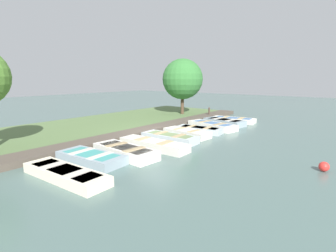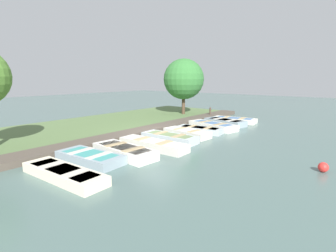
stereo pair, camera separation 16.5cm
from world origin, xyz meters
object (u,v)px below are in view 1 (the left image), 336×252
at_px(rowboat_5, 187,133).
at_px(rowboat_7, 212,125).
at_px(rowboat_4, 170,138).
at_px(rowboat_6, 199,130).
at_px(rowboat_3, 154,144).
at_px(rowboat_1, 91,158).
at_px(park_tree_left, 183,79).
at_px(rowboat_8, 224,122).
at_px(rowboat_9, 233,120).
at_px(rowboat_2, 125,151).
at_px(buoy, 324,167).
at_px(rowboat_0, 65,174).
at_px(mooring_post_far, 209,112).

height_order(rowboat_5, rowboat_7, rowboat_7).
relative_size(rowboat_4, rowboat_6, 1.07).
bearing_deg(rowboat_3, rowboat_5, 93.12).
bearing_deg(rowboat_1, rowboat_3, 74.22).
xyz_separation_m(rowboat_5, park_tree_left, (-4.94, 6.58, 3.00)).
bearing_deg(park_tree_left, rowboat_3, -61.98).
height_order(rowboat_1, rowboat_8, rowboat_8).
bearing_deg(rowboat_3, park_tree_left, 116.24).
relative_size(rowboat_1, rowboat_9, 0.90).
bearing_deg(rowboat_2, park_tree_left, 118.05).
distance_m(rowboat_5, buoy, 7.35).
relative_size(rowboat_4, buoy, 8.71).
distance_m(rowboat_0, rowboat_6, 9.26).
distance_m(rowboat_1, mooring_post_far, 13.55).
xyz_separation_m(rowboat_0, rowboat_9, (-0.43, 14.14, -0.00)).
relative_size(rowboat_5, park_tree_left, 0.58).
relative_size(rowboat_6, mooring_post_far, 3.26).
relative_size(rowboat_2, rowboat_3, 0.90).
bearing_deg(rowboat_1, park_tree_left, 105.25).
xyz_separation_m(rowboat_0, rowboat_1, (-0.81, 1.59, 0.01)).
bearing_deg(rowboat_6, park_tree_left, 126.17).
bearing_deg(rowboat_8, buoy, -32.23).
relative_size(rowboat_8, rowboat_9, 0.93).
bearing_deg(rowboat_5, mooring_post_far, 115.41).
distance_m(rowboat_4, rowboat_9, 7.85).
bearing_deg(rowboat_1, rowboat_6, 82.84).
height_order(rowboat_1, mooring_post_far, mooring_post_far).
height_order(rowboat_7, rowboat_9, rowboat_7).
xyz_separation_m(rowboat_3, park_tree_left, (-5.22, 9.80, 3.00)).
distance_m(rowboat_4, park_tree_left, 10.01).
distance_m(rowboat_3, park_tree_left, 11.50).
xyz_separation_m(rowboat_0, buoy, (6.68, 6.15, -0.00)).
bearing_deg(rowboat_0, rowboat_3, 89.77).
relative_size(rowboat_0, rowboat_1, 1.22).
bearing_deg(buoy, rowboat_1, -148.68).
height_order(rowboat_0, rowboat_4, rowboat_4).
distance_m(rowboat_0, rowboat_9, 14.14).
relative_size(rowboat_8, park_tree_left, 0.62).
distance_m(rowboat_0, rowboat_8, 12.59).
relative_size(rowboat_6, rowboat_7, 0.81).
bearing_deg(mooring_post_far, rowboat_0, -78.73).
relative_size(rowboat_2, rowboat_6, 1.12).
bearing_deg(rowboat_3, rowboat_6, 91.34).
distance_m(rowboat_3, rowboat_7, 6.19).
bearing_deg(rowboat_4, rowboat_1, -95.54).
bearing_deg(rowboat_9, rowboat_5, -96.43).
bearing_deg(rowboat_4, rowboat_0, -87.20).
distance_m(rowboat_3, rowboat_5, 3.23).
relative_size(rowboat_8, mooring_post_far, 3.45).
distance_m(rowboat_6, park_tree_left, 7.82).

